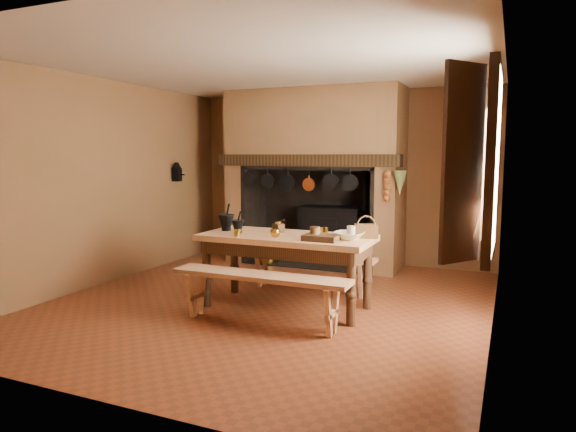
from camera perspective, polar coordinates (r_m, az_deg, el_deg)
The scene contains 28 objects.
floor at distance 6.29m, azimuth -2.07°, elevation -9.56°, with size 5.50×5.50×0.00m, color brown.
ceiling at distance 6.12m, azimuth -2.19°, elevation 16.46°, with size 5.50×5.50×0.00m, color silver.
back_wall at distance 8.60m, azimuth 5.86°, elevation 4.30°, with size 5.00×0.02×2.80m, color brown.
wall_left at distance 7.48m, azimuth -19.70°, elevation 3.56°, with size 0.02×5.50×2.80m, color brown.
wall_right at distance 5.45m, azimuth 22.31°, elevation 2.37°, with size 0.02×5.50×2.80m, color brown.
wall_front at distance 3.77m, azimuth -20.56°, elevation 0.68°, with size 5.00×0.02×2.80m, color brown.
chimney_breast at distance 8.28m, azimuth 2.97°, elevation 7.08°, with size 2.95×0.96×2.80m.
iron_range at distance 8.42m, azimuth 4.89°, elevation -2.01°, with size 1.12×0.55×1.60m.
hearth_pans at distance 8.65m, azimuth -1.98°, elevation -4.37°, with size 0.51×0.62×0.20m.
hanging_pans at distance 7.84m, azimuth 1.39°, elevation 3.79°, with size 1.92×0.29×0.27m.
onion_string at distance 7.42m, azimuth 10.96°, elevation 3.27°, with size 0.12×0.10×0.46m, color #AA541F, non-canonical shape.
herb_bunch at distance 7.38m, azimuth 12.34°, elevation 3.60°, with size 0.20×0.20×0.35m, color #606A32.
window at distance 5.05m, azimuth 20.63°, elevation 5.54°, with size 0.39×1.75×1.76m.
wall_coffee_mill at distance 8.62m, azimuth -12.25°, elevation 4.96°, with size 0.23×0.16×0.31m.
work_table at distance 5.93m, azimuth -0.18°, elevation -3.40°, with size 1.98×0.88×0.86m.
bench_front at distance 5.39m, azimuth -3.14°, elevation -7.85°, with size 1.94×0.34×0.55m.
bench_back at distance 6.69m, azimuth 2.45°, elevation -5.36°, with size 1.73×0.30×0.49m.
mortar_large at distance 6.27m, azimuth -6.87°, elevation -0.62°, with size 0.20×0.20×0.33m.
mortar_small at distance 6.06m, azimuth -5.59°, elevation -1.09°, with size 0.15×0.15×0.26m.
coffee_grinder at distance 6.06m, azimuth -1.08°, elevation -1.28°, with size 0.16×0.14×0.16m.
brass_mug_a at distance 5.83m, azimuth -5.66°, elevation -1.84°, with size 0.08×0.08×0.09m, color gold.
brass_mug_b at distance 5.89m, azimuth 4.07°, elevation -1.68°, with size 0.08×0.08×0.09m, color gold.
mixing_bowl at distance 5.64m, azimuth 6.81°, elevation -2.17°, with size 0.33×0.33×0.08m, color beige.
stoneware_crock at distance 5.56m, azimuth 3.03°, elevation -1.94°, with size 0.11×0.11×0.14m, color #4F311D.
glass_jar at distance 5.56m, azimuth 7.02°, elevation -1.90°, with size 0.09×0.09×0.16m, color beige.
wicker_basket at distance 5.78m, azimuth 8.66°, elevation -1.58°, with size 0.30×0.25×0.25m.
wooden_tray at distance 5.53m, azimuth 3.72°, elevation -2.41°, with size 0.37×0.26×0.06m, color #382012.
brass_cup at distance 5.73m, azimuth -1.42°, elevation -1.94°, with size 0.11×0.11×0.09m, color gold.
Camera 1 is at (2.62, -5.44, 1.78)m, focal length 32.00 mm.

